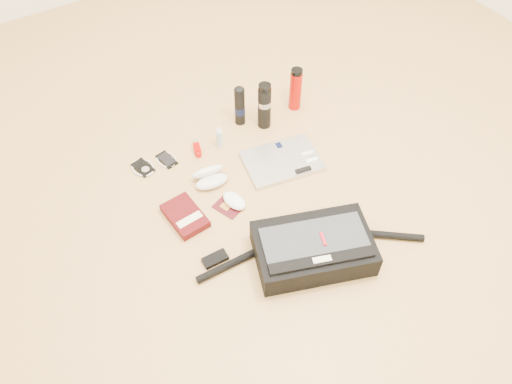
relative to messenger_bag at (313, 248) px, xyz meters
The scene contains 14 objects.
ground 0.31m from the messenger_bag, 90.62° to the left, with size 4.00×4.00×0.00m, color tan.
messenger_bag is the anchor object (origin of this frame).
laptop 0.51m from the messenger_bag, 69.02° to the left, with size 0.37×0.29×0.03m.
book 0.54m from the messenger_bag, 128.00° to the left, with size 0.14×0.21×0.04m.
passport 0.42m from the messenger_bag, 112.32° to the left, with size 0.12×0.13×0.01m.
mouse 0.41m from the messenger_bag, 107.69° to the left, with size 0.09×0.13×0.04m.
sunglasses_case 0.57m from the messenger_bag, 105.24° to the left, with size 0.16×0.14×0.09m.
ipod 0.86m from the messenger_bag, 115.45° to the left, with size 0.11×0.12×0.01m.
phone 0.81m from the messenger_bag, 108.65° to the left, with size 0.10×0.11×0.01m.
inhaler 0.76m from the messenger_bag, 98.33° to the left, with size 0.05×0.10×0.03m.
spray_bottle 0.72m from the messenger_bag, 90.39° to the left, with size 0.04×0.04×0.11m.
aerosol_can 0.82m from the messenger_bag, 78.91° to the left, with size 0.07×0.07×0.21m.
thermos_black 0.77m from the messenger_bag, 71.30° to the left, with size 0.07×0.07×0.24m.
thermos_red 0.88m from the messenger_bag, 59.53° to the left, with size 0.08×0.08×0.23m.
Camera 1 is at (-0.73, -1.07, 1.67)m, focal length 35.00 mm.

